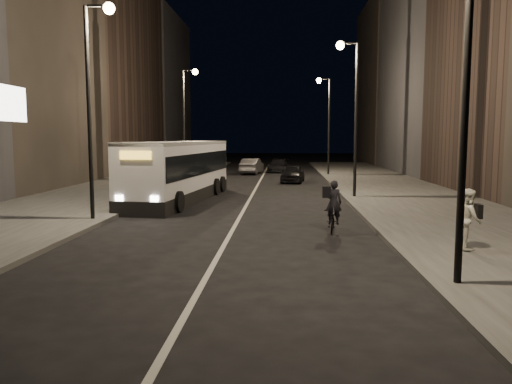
# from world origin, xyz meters

# --- Properties ---
(ground) EXTENTS (180.00, 180.00, 0.00)m
(ground) POSITION_xyz_m (0.00, 0.00, 0.00)
(ground) COLOR black
(ground) RESTS_ON ground
(sidewalk_right) EXTENTS (7.00, 70.00, 0.16)m
(sidewalk_right) POSITION_xyz_m (8.50, 14.00, 0.08)
(sidewalk_right) COLOR #333331
(sidewalk_right) RESTS_ON ground
(sidewalk_left) EXTENTS (7.00, 70.00, 0.16)m
(sidewalk_left) POSITION_xyz_m (-8.50, 14.00, 0.08)
(sidewalk_left) COLOR #333331
(sidewalk_left) RESTS_ON ground
(building_row_right) EXTENTS (8.00, 61.00, 21.00)m
(building_row_right) POSITION_xyz_m (16.00, 27.50, 10.50)
(building_row_right) COLOR black
(building_row_right) RESTS_ON ground
(building_row_left) EXTENTS (8.00, 61.00, 22.00)m
(building_row_left) POSITION_xyz_m (-16.00, 28.50, 11.00)
(building_row_left) COLOR black
(building_row_left) RESTS_ON ground
(streetlight_right_near) EXTENTS (1.20, 0.44, 8.12)m
(streetlight_right_near) POSITION_xyz_m (5.33, -4.00, 5.36)
(streetlight_right_near) COLOR black
(streetlight_right_near) RESTS_ON sidewalk_right
(streetlight_right_mid) EXTENTS (1.20, 0.44, 8.12)m
(streetlight_right_mid) POSITION_xyz_m (5.33, 12.00, 5.36)
(streetlight_right_mid) COLOR black
(streetlight_right_mid) RESTS_ON sidewalk_right
(streetlight_right_far) EXTENTS (1.20, 0.44, 8.12)m
(streetlight_right_far) POSITION_xyz_m (5.33, 28.00, 5.36)
(streetlight_right_far) COLOR black
(streetlight_right_far) RESTS_ON sidewalk_right
(streetlight_left_near) EXTENTS (1.20, 0.44, 8.12)m
(streetlight_left_near) POSITION_xyz_m (-5.33, 4.00, 5.36)
(streetlight_left_near) COLOR black
(streetlight_left_near) RESTS_ON sidewalk_left
(streetlight_left_far) EXTENTS (1.20, 0.44, 8.12)m
(streetlight_left_far) POSITION_xyz_m (-5.33, 22.00, 5.36)
(streetlight_left_far) COLOR black
(streetlight_left_far) RESTS_ON sidewalk_left
(city_bus) EXTENTS (3.62, 11.61, 3.08)m
(city_bus) POSITION_xyz_m (-3.60, 10.86, 1.68)
(city_bus) COLOR silver
(city_bus) RESTS_ON ground
(cyclist_on_bicycle) EXTENTS (0.75, 1.65, 1.83)m
(cyclist_on_bicycle) POSITION_xyz_m (3.54, 2.50, 0.61)
(cyclist_on_bicycle) COLOR black
(cyclist_on_bicycle) RESTS_ON ground
(pedestrian_woman) EXTENTS (0.70, 0.87, 1.72)m
(pedestrian_woman) POSITION_xyz_m (6.99, -0.66, 1.02)
(pedestrian_woman) COLOR silver
(pedestrian_woman) RESTS_ON sidewalk_right
(car_near) EXTENTS (1.99, 3.98, 1.30)m
(car_near) POSITION_xyz_m (2.47, 21.90, 0.65)
(car_near) COLOR black
(car_near) RESTS_ON ground
(car_mid) EXTENTS (2.02, 4.39, 1.40)m
(car_mid) POSITION_xyz_m (-1.09, 30.17, 0.70)
(car_mid) COLOR #323234
(car_mid) RESTS_ON ground
(car_far) EXTENTS (2.14, 4.44, 1.25)m
(car_far) POSITION_xyz_m (1.27, 32.84, 0.62)
(car_far) COLOR black
(car_far) RESTS_ON ground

